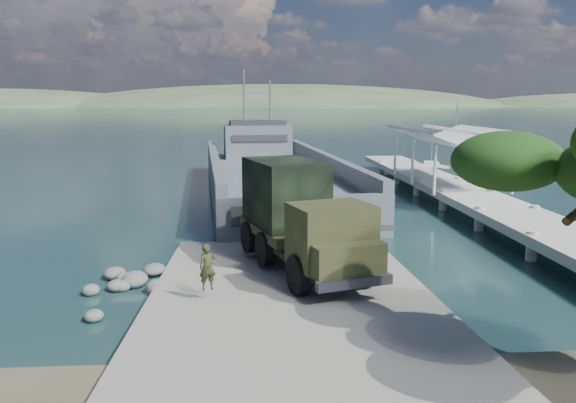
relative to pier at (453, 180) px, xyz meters
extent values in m
plane|color=#193C3C|center=(-13.00, -18.77, -1.60)|extent=(1400.00, 1400.00, 0.00)
cube|color=gray|center=(-13.00, -19.77, -1.35)|extent=(10.00, 18.00, 0.50)
cube|color=#B4B3AA|center=(0.00, -0.77, -0.60)|extent=(4.00, 44.00, 0.50)
cube|color=#4C535A|center=(-12.84, 5.09, -1.13)|extent=(12.01, 31.90, 2.60)
cube|color=#4C535A|center=(-17.19, 4.72, 0.79)|extent=(3.30, 31.15, 1.35)
cube|color=#4C535A|center=(-8.49, 5.47, 0.79)|extent=(3.30, 31.15, 1.35)
cube|color=#4C535A|center=(-11.51, -10.35, -0.56)|extent=(9.36, 1.22, 2.70)
cube|color=#4C535A|center=(-13.73, 15.46, 1.73)|extent=(6.58, 4.68, 3.12)
cube|color=#2A2C2F|center=(-13.73, 15.46, 3.50)|extent=(5.47, 3.76, 0.42)
cylinder|color=#989B9E|center=(-14.98, 15.35, 5.89)|extent=(0.17, 0.17, 5.20)
cylinder|color=#989B9E|center=(-12.49, 15.56, 5.37)|extent=(0.17, 0.17, 4.16)
cylinder|color=black|center=(-12.73, -19.97, -0.39)|extent=(0.89, 1.51, 1.43)
cylinder|color=black|center=(-10.31, -19.23, -0.39)|extent=(0.89, 1.51, 1.43)
cylinder|color=black|center=(-13.81, -16.40, -0.39)|extent=(0.89, 1.51, 1.43)
cylinder|color=black|center=(-11.40, -15.67, -0.39)|extent=(0.89, 1.51, 1.43)
cylinder|color=black|center=(-14.45, -14.30, -0.39)|extent=(0.89, 1.51, 1.43)
cylinder|color=black|center=(-12.04, -13.57, -0.39)|extent=(0.89, 1.51, 1.43)
cube|color=black|center=(-12.41, -16.66, -0.22)|extent=(4.74, 8.68, 0.27)
cube|color=#22331C|center=(-11.55, -19.50, 0.93)|extent=(3.26, 2.90, 2.19)
cube|color=#22331C|center=(-11.17, -20.76, 0.38)|extent=(2.70, 1.68, 1.10)
cube|color=#22331C|center=(-12.86, -15.19, 0.16)|extent=(4.09, 5.63, 0.38)
cube|color=black|center=(-12.93, -14.98, 1.75)|extent=(3.73, 4.76, 2.74)
cube|color=#2A2C2F|center=(-11.01, -21.28, -0.28)|extent=(2.70, 1.06, 0.33)
imported|color=#22331C|center=(-15.89, -20.39, -0.30)|extent=(0.68, 0.56, 1.59)
cube|color=white|center=(5.11, 13.56, -1.33)|extent=(3.68, 6.21, 0.98)
cube|color=white|center=(5.48, 12.54, -0.68)|extent=(2.02, 2.15, 0.65)
cylinder|color=#989B9E|center=(5.11, 13.56, 2.20)|extent=(0.11, 0.11, 6.52)
cube|color=white|center=(4.25, 17.82, -1.37)|extent=(3.22, 5.36, 0.84)
cube|color=white|center=(3.92, 16.95, -0.80)|extent=(1.76, 1.87, 0.56)
cylinder|color=#989B9E|center=(4.25, 17.82, 1.68)|extent=(0.09, 0.09, 5.63)
ellipsoid|color=#15340E|center=(-7.65, -24.55, 4.09)|extent=(2.84, 2.84, 1.63)
camera|label=1|loc=(-14.38, -38.81, 5.68)|focal=35.00mm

